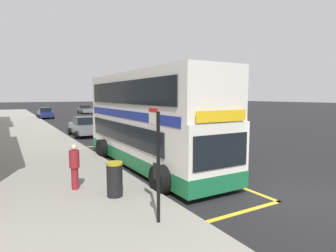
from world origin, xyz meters
TOP-DOWN VIEW (x-y plane):
  - ground_plane at (0.00, 32.00)m, footprint 260.00×260.00m
  - pavement_near at (-7.00, 32.00)m, footprint 6.00×76.00m
  - double_decker_bus at (-2.46, 6.40)m, footprint 3.22×10.45m
  - bus_bay_markings at (-2.44, 6.49)m, footprint 3.12×12.90m
  - bus_stop_sign at (-5.08, 0.59)m, footprint 0.09×0.51m
  - parked_car_grey_ahead at (4.69, 47.92)m, footprint 2.09×4.20m
  - parked_car_navy_distant at (-3.20, 39.54)m, footprint 2.09×4.20m
  - parked_car_grey_across at (-2.64, 18.17)m, footprint 2.09×4.20m
  - pedestrian_waiting_near_sign at (-6.36, 4.22)m, footprint 0.34×0.34m
  - litter_bin at (-5.41, 2.87)m, footprint 0.53×0.53m

SIDE VIEW (x-z plane):
  - ground_plane at x=0.00m, z-range 0.00..0.00m
  - bus_bay_markings at x=-2.44m, z-range 0.00..0.01m
  - pavement_near at x=-7.00m, z-range 0.00..0.14m
  - litter_bin at x=-5.41m, z-range 0.14..1.26m
  - parked_car_grey_ahead at x=4.69m, z-range -0.01..1.61m
  - parked_car_navy_distant at x=-3.20m, z-range -0.01..1.61m
  - parked_car_grey_across at x=-2.64m, z-range -0.01..1.61m
  - pedestrian_waiting_near_sign at x=-6.36m, z-range 0.20..1.77m
  - bus_stop_sign at x=-5.08m, z-range 0.37..3.27m
  - double_decker_bus at x=-2.46m, z-range -0.14..4.26m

